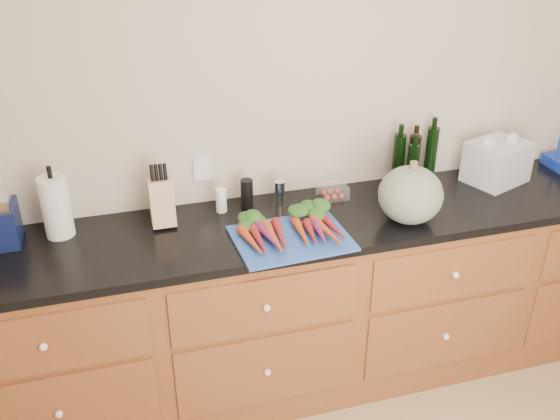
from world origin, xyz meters
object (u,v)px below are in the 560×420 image
object	(u,v)px
carrots	(288,226)
squash	(411,195)
paper_towel	(56,207)
knife_block	(162,203)
cutting_board	(291,238)
tomato_box	(333,192)

from	to	relation	value
carrots	squash	xyz separation A→B (m)	(0.57, -0.03, 0.09)
paper_towel	knife_block	xyz separation A→B (m)	(0.45, -0.02, -0.03)
squash	paper_towel	distance (m)	1.56
cutting_board	squash	world-z (taller)	squash
knife_block	tomato_box	size ratio (longest dim) A/B	1.54
tomato_box	knife_block	bearing A→B (deg)	-177.93
paper_towel	tomato_box	world-z (taller)	paper_towel
cutting_board	paper_towel	bearing A→B (deg)	161.63
cutting_board	squash	bearing A→B (deg)	1.62
squash	tomato_box	xyz separation A→B (m)	(-0.25, 0.31, -0.10)
squash	knife_block	size ratio (longest dim) A/B	1.39
squash	knife_block	distance (m)	1.12
paper_towel	knife_block	size ratio (longest dim) A/B	1.31
knife_block	tomato_box	xyz separation A→B (m)	(0.83, 0.03, -0.07)
squash	carrots	bearing A→B (deg)	176.64
knife_block	carrots	bearing A→B (deg)	-25.92
cutting_board	carrots	size ratio (longest dim) A/B	1.13
tomato_box	paper_towel	bearing A→B (deg)	-179.55
squash	cutting_board	bearing A→B (deg)	-178.38
squash	paper_towel	size ratio (longest dim) A/B	1.06
cutting_board	squash	distance (m)	0.58
carrots	tomato_box	world-z (taller)	carrots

